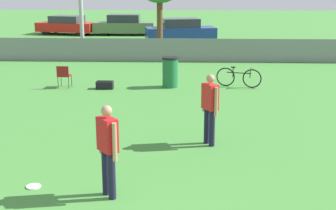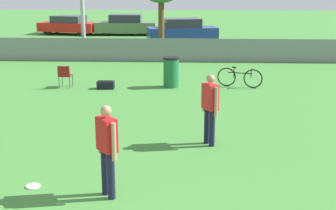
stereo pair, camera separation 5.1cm
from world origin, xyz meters
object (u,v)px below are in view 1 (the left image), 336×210
Objects in this scene: player_thrower_red at (210,105)px; bicycle_sideline at (239,77)px; parked_car_blue at (181,31)px; player_defender_red at (108,145)px; parked_car_red at (67,25)px; frisbee_disc at (33,186)px; gear_bag_sideline at (105,85)px; parked_car_olive at (124,25)px; trash_bin at (170,72)px; folding_chair_sideline at (64,75)px.

player_thrower_red reaches higher than bicycle_sideline.
player_defender_red is at bearing -104.01° from parked_car_blue.
player_defender_red reaches higher than parked_car_red.
player_thrower_red is 1.00× the size of player_defender_red.
gear_bag_sideline is at bearing 90.56° from frisbee_disc.
parked_car_olive is (-1.59, 17.46, 0.55)m from gear_bag_sideline.
player_defender_red reaches higher than trash_bin.
player_defender_red is 9.20m from folding_chair_sideline.
folding_chair_sideline is at bearing 100.56° from frisbee_disc.
parked_car_red reaches higher than trash_bin.
parked_car_red reaches higher than frisbee_disc.
bicycle_sideline is 1.45× the size of trash_bin.
trash_bin is at bearing -173.83° from folding_chair_sideline.
player_thrower_red reaches higher than frisbee_disc.
player_thrower_red is 25.16m from parked_car_red.
bicycle_sideline is (1.34, 6.24, -0.61)m from player_thrower_red.
parked_car_red is (-5.75, 17.66, 0.52)m from gear_bag_sideline.
trash_bin is (3.79, 0.27, 0.07)m from folding_chair_sideline.
player_defender_red reaches higher than bicycle_sideline.
player_thrower_red is 19.26m from parked_car_blue.
trash_bin is (-1.12, 6.14, -0.41)m from player_thrower_red.
parked_car_blue is at bearing -14.90° from parked_car_red.
trash_bin reaches higher than folding_chair_sideline.
parked_car_blue reaches higher than trash_bin.
parked_car_red is at bearing 176.98° from parked_car_olive.
frisbee_disc is 0.06× the size of parked_car_red.
bicycle_sideline is 0.37× the size of parked_car_olive.
parked_car_blue reaches higher than parked_car_red.
parked_car_blue is at bearing 116.25° from bicycle_sideline.
frisbee_disc is at bearing -65.35° from parked_car_red.
player_defender_red is at bearing 111.26° from folding_chair_sideline.
trash_bin is 0.25× the size of parked_car_olive.
gear_bag_sideline is (-1.55, 8.56, -0.82)m from player_defender_red.
frisbee_disc is 0.25× the size of trash_bin.
folding_chair_sideline is 17.36m from parked_car_olive.
parked_car_blue is at bearing -104.53° from folding_chair_sideline.
parked_car_olive is at bearing 126.86° from bicycle_sideline.
folding_chair_sideline is 1.34× the size of gear_bag_sideline.
player_thrower_red is 23.76m from parked_car_olive.
bicycle_sideline is at bearing -174.54° from folding_chair_sideline.
trash_bin is at bearing -77.49° from parked_car_olive.
frisbee_disc is at bearing -84.51° from player_thrower_red.
player_defender_red is 2.79× the size of gear_bag_sideline.
bicycle_sideline is at bearing 121.81° from player_defender_red.
player_defender_red is at bearing -83.47° from parked_car_olive.
trash_bin is at bearing -102.37° from parked_car_blue.
trash_bin is at bearing 75.50° from frisbee_disc.
folding_chair_sideline is at bearing 175.83° from gear_bag_sideline.
folding_chair_sideline is (-3.03, 8.67, -0.48)m from player_defender_red.
folding_chair_sideline is 0.51× the size of bicycle_sideline.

